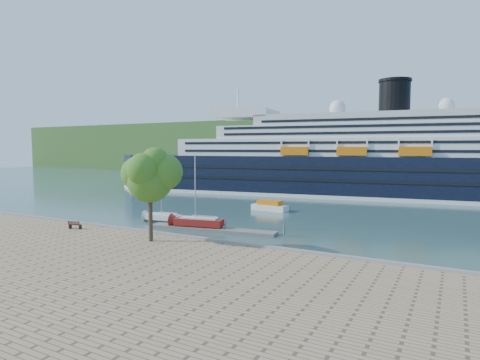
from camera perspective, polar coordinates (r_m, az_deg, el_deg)
name	(u,v)px	position (r m, az deg, el deg)	size (l,w,h in m)	color
ground	(151,241)	(50.97, -12.59, -8.41)	(400.00, 400.00, 0.00)	#284846
far_hillside	(373,147)	(185.26, 18.40, 4.52)	(400.00, 50.00, 24.00)	#365C24
quay_coping	(149,232)	(50.58, -12.76, -7.18)	(220.00, 0.50, 0.30)	slate
cruise_ship	(337,139)	(98.61, 13.59, 5.64)	(119.68, 17.43, 26.88)	black
park_bench	(75,224)	(55.90, -22.40, -5.87)	(1.76, 0.72, 1.13)	#4D2316
promenade_tree	(150,191)	(45.36, -12.67, -1.53)	(6.79, 6.79, 11.24)	#39681B
floating_pontoon	(212,229)	(55.60, -4.02, -7.01)	(18.32, 2.24, 0.41)	gray
sailboat_white_near	(164,196)	(61.98, -10.80, -2.22)	(6.38, 1.77, 8.24)	silver
sailboat_red	(199,194)	(56.05, -5.88, -1.99)	(7.70, 2.14, 9.95)	maroon
tender_launch	(270,205)	(73.20, 4.25, -3.63)	(6.76, 2.31, 1.87)	#D16A0C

